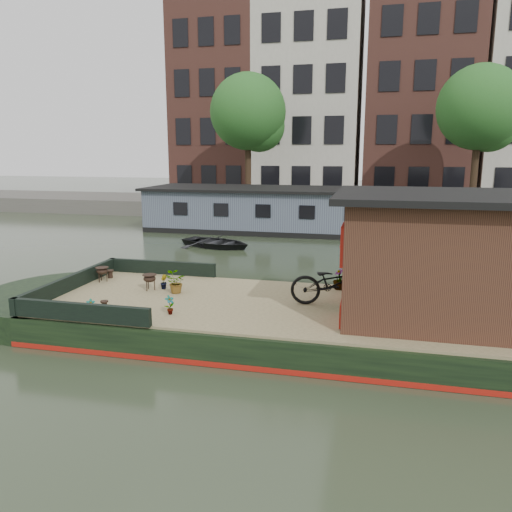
% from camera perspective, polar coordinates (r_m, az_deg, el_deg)
% --- Properties ---
extents(ground, '(120.00, 120.00, 0.00)m').
position_cam_1_polar(ground, '(10.76, 7.64, -9.15)').
color(ground, '#283220').
rests_on(ground, ground).
extents(houseboat_hull, '(14.01, 4.02, 0.60)m').
position_cam_1_polar(houseboat_hull, '(10.86, 0.62, -7.30)').
color(houseboat_hull, black).
rests_on(houseboat_hull, ground).
extents(houseboat_deck, '(11.80, 3.80, 0.05)m').
position_cam_1_polar(houseboat_deck, '(10.55, 7.73, -5.98)').
color(houseboat_deck, tan).
rests_on(houseboat_deck, houseboat_hull).
extents(bow_bulwark, '(3.00, 4.00, 0.35)m').
position_cam_1_polar(bow_bulwark, '(12.06, -16.98, -3.14)').
color(bow_bulwark, black).
rests_on(bow_bulwark, houseboat_deck).
extents(cabin, '(4.00, 3.50, 2.42)m').
position_cam_1_polar(cabin, '(10.27, 20.15, 0.12)').
color(cabin, black).
rests_on(cabin, houseboat_deck).
extents(bicycle, '(1.91, 0.83, 0.97)m').
position_cam_1_polar(bicycle, '(10.59, 9.00, -3.06)').
color(bicycle, black).
rests_on(bicycle, houseboat_deck).
extents(potted_plant_a, '(0.23, 0.25, 0.39)m').
position_cam_1_polar(potted_plant_a, '(10.12, -9.83, -5.53)').
color(potted_plant_a, '#9B312C').
rests_on(potted_plant_a, houseboat_deck).
extents(potted_plant_b, '(0.23, 0.23, 0.33)m').
position_cam_1_polar(potted_plant_b, '(12.01, -10.54, -2.92)').
color(potted_plant_b, brown).
rests_on(potted_plant_b, houseboat_deck).
extents(potted_plant_c, '(0.53, 0.48, 0.50)m').
position_cam_1_polar(potted_plant_c, '(11.57, -9.26, -3.00)').
color(potted_plant_c, brown).
rests_on(potted_plant_c, houseboat_deck).
extents(potted_plant_d, '(0.37, 0.37, 0.50)m').
position_cam_1_polar(potted_plant_d, '(11.90, 9.48, -2.59)').
color(potted_plant_d, brown).
rests_on(potted_plant_d, houseboat_deck).
extents(potted_plant_e, '(0.22, 0.20, 0.34)m').
position_cam_1_polar(potted_plant_e, '(10.42, -18.33, -5.60)').
color(potted_plant_e, '#9C532D').
rests_on(potted_plant_e, houseboat_deck).
extents(brazier_front, '(0.45, 0.45, 0.38)m').
position_cam_1_polar(brazier_front, '(11.95, -12.05, -2.94)').
color(brazier_front, black).
rests_on(brazier_front, houseboat_deck).
extents(brazier_rear, '(0.45, 0.45, 0.37)m').
position_cam_1_polar(brazier_rear, '(13.02, -17.16, -2.02)').
color(brazier_rear, black).
rests_on(brazier_rear, houseboat_deck).
extents(bollard_port, '(0.18, 0.18, 0.21)m').
position_cam_1_polar(bollard_port, '(13.35, -16.32, -1.98)').
color(bollard_port, black).
rests_on(bollard_port, houseboat_deck).
extents(bollard_stbd, '(0.16, 0.16, 0.18)m').
position_cam_1_polar(bollard_stbd, '(10.76, -16.93, -5.39)').
color(bollard_stbd, black).
rests_on(bollard_stbd, houseboat_deck).
extents(dinghy, '(3.57, 3.01, 0.63)m').
position_cam_1_polar(dinghy, '(20.49, -4.52, 1.91)').
color(dinghy, black).
rests_on(dinghy, ground).
extents(far_houseboat, '(20.40, 4.40, 2.11)m').
position_cam_1_polar(far_houseboat, '(24.19, 11.21, 4.82)').
color(far_houseboat, slate).
rests_on(far_houseboat, ground).
extents(quay, '(60.00, 6.00, 0.90)m').
position_cam_1_polar(quay, '(30.71, 11.71, 5.27)').
color(quay, '#47443F').
rests_on(quay, ground).
extents(townhouse_row, '(27.25, 8.00, 16.50)m').
position_cam_1_polar(townhouse_row, '(37.73, 12.85, 17.74)').
color(townhouse_row, brown).
rests_on(townhouse_row, ground).
extents(tree_left, '(4.40, 4.40, 7.40)m').
position_cam_1_polar(tree_left, '(30.05, -0.61, 15.77)').
color(tree_left, '#332316').
rests_on(tree_left, quay).
extents(tree_right, '(4.40, 4.40, 7.40)m').
position_cam_1_polar(tree_right, '(29.61, 24.45, 14.81)').
color(tree_right, '#332316').
rests_on(tree_right, quay).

